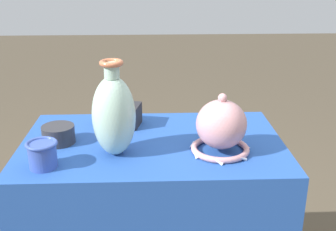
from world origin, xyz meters
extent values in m
cylinder|color=olive|center=(-0.44, 0.24, 0.38)|extent=(0.04, 0.04, 0.76)
cylinder|color=olive|center=(0.44, 0.24, 0.38)|extent=(0.04, 0.04, 0.76)
cube|color=olive|center=(0.00, 0.00, 0.78)|extent=(0.97, 0.59, 0.03)
cube|color=#234C9E|center=(0.00, 0.00, 0.79)|extent=(0.99, 0.61, 0.01)
cube|color=#234C9E|center=(0.00, -0.31, 0.65)|extent=(0.99, 0.01, 0.29)
ellipsoid|color=#A8CCB7|center=(-0.13, -0.10, 0.94)|extent=(0.15, 0.15, 0.29)
cylinder|color=#A8CCB7|center=(-0.13, -0.10, 1.10)|extent=(0.05, 0.05, 0.05)
torus|color=#BC6642|center=(-0.13, -0.10, 1.13)|extent=(0.08, 0.08, 0.02)
torus|color=#D19399|center=(0.24, -0.10, 0.81)|extent=(0.21, 0.21, 0.02)
ellipsoid|color=#D19399|center=(0.24, -0.10, 0.90)|extent=(0.18, 0.18, 0.18)
sphere|color=#D19399|center=(0.24, -0.10, 1.00)|extent=(0.03, 0.03, 0.03)
cone|color=white|center=(0.35, -0.10, 0.81)|extent=(0.01, 0.04, 0.03)
cone|color=white|center=(0.31, -0.02, 0.81)|extent=(0.04, 0.03, 0.03)
cone|color=white|center=(0.22, 0.00, 0.81)|extent=(0.04, 0.02, 0.03)
cone|color=white|center=(0.15, -0.06, 0.81)|extent=(0.03, 0.04, 0.03)
cone|color=white|center=(0.15, -0.15, 0.81)|extent=(0.03, 0.04, 0.03)
cone|color=white|center=(0.22, -0.20, 0.81)|extent=(0.04, 0.02, 0.03)
cone|color=white|center=(0.31, -0.18, 0.81)|extent=(0.04, 0.03, 0.03)
cube|color=#232328|center=(-0.13, 0.17, 0.84)|extent=(0.18, 0.14, 0.09)
cube|color=#B23384|center=(-0.14, 0.11, 0.84)|extent=(0.14, 0.03, 0.07)
cylinder|color=#3851A8|center=(-0.36, -0.20, 0.84)|extent=(0.09, 0.09, 0.09)
torus|color=#3851A8|center=(-0.36, -0.20, 0.88)|extent=(0.11, 0.11, 0.01)
cylinder|color=#2D2D33|center=(-0.35, 0.00, 0.83)|extent=(0.12, 0.12, 0.07)
camera|label=1|loc=(0.00, -1.47, 1.46)|focal=45.00mm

